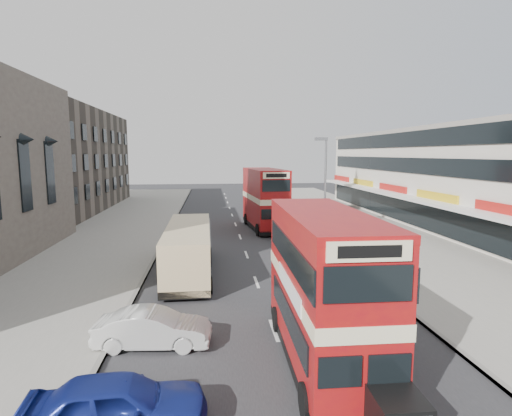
{
  "coord_description": "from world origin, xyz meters",
  "views": [
    {
      "loc": [
        -2.4,
        -12.83,
        6.88
      ],
      "look_at": [
        -0.25,
        6.05,
        4.31
      ],
      "focal_mm": 28.3,
      "sensor_mm": 36.0,
      "label": 1
    }
  ],
  "objects_px": {
    "pedestrian_near": "(356,239)",
    "car_right_b": "(289,224)",
    "bus_second": "(265,199)",
    "car_right_a": "(311,245)",
    "street_lamp": "(324,180)",
    "cyclist": "(287,226)",
    "bus_main": "(324,287)",
    "coach": "(189,248)",
    "car_left_front": "(153,328)",
    "car_left_near": "(117,405)"
  },
  "relations": [
    {
      "from": "street_lamp",
      "to": "pedestrian_near",
      "type": "bearing_deg",
      "value": -74.9
    },
    {
      "from": "bus_second",
      "to": "car_right_a",
      "type": "distance_m",
      "value": 10.06
    },
    {
      "from": "car_left_front",
      "to": "cyclist",
      "type": "bearing_deg",
      "value": -19.42
    },
    {
      "from": "street_lamp",
      "to": "car_right_a",
      "type": "bearing_deg",
      "value": -115.56
    },
    {
      "from": "bus_second",
      "to": "car_right_a",
      "type": "height_order",
      "value": "bus_second"
    },
    {
      "from": "car_right_a",
      "to": "car_right_b",
      "type": "relative_size",
      "value": 0.94
    },
    {
      "from": "street_lamp",
      "to": "car_right_b",
      "type": "height_order",
      "value": "street_lamp"
    },
    {
      "from": "bus_second",
      "to": "car_left_front",
      "type": "relative_size",
      "value": 2.38
    },
    {
      "from": "pedestrian_near",
      "to": "coach",
      "type": "bearing_deg",
      "value": -25.68
    },
    {
      "from": "bus_second",
      "to": "coach",
      "type": "distance_m",
      "value": 14.7
    },
    {
      "from": "car_right_b",
      "to": "street_lamp",
      "type": "bearing_deg",
      "value": 26.91
    },
    {
      "from": "street_lamp",
      "to": "car_right_b",
      "type": "distance_m",
      "value": 6.03
    },
    {
      "from": "coach",
      "to": "bus_second",
      "type": "bearing_deg",
      "value": 64.2
    },
    {
      "from": "car_right_b",
      "to": "cyclist",
      "type": "bearing_deg",
      "value": -15.1
    },
    {
      "from": "car_left_near",
      "to": "coach",
      "type": "bearing_deg",
      "value": -8.25
    },
    {
      "from": "bus_main",
      "to": "car_right_a",
      "type": "bearing_deg",
      "value": -101.71
    },
    {
      "from": "car_right_a",
      "to": "bus_second",
      "type": "bearing_deg",
      "value": -175.83
    },
    {
      "from": "bus_second",
      "to": "car_right_b",
      "type": "relative_size",
      "value": 2.01
    },
    {
      "from": "car_right_a",
      "to": "car_right_b",
      "type": "distance_m",
      "value": 8.22
    },
    {
      "from": "coach",
      "to": "car_right_b",
      "type": "height_order",
      "value": "coach"
    },
    {
      "from": "car_left_near",
      "to": "car_right_b",
      "type": "distance_m",
      "value": 26.94
    },
    {
      "from": "bus_second",
      "to": "car_right_a",
      "type": "xyz_separation_m",
      "value": [
        1.91,
        -9.64,
        -2.14
      ]
    },
    {
      "from": "bus_second",
      "to": "pedestrian_near",
      "type": "height_order",
      "value": "bus_second"
    },
    {
      "from": "bus_second",
      "to": "cyclist",
      "type": "height_order",
      "value": "bus_second"
    },
    {
      "from": "coach",
      "to": "car_left_front",
      "type": "height_order",
      "value": "coach"
    },
    {
      "from": "bus_main",
      "to": "car_right_b",
      "type": "xyz_separation_m",
      "value": [
        3.31,
        22.48,
        -1.89
      ]
    },
    {
      "from": "bus_main",
      "to": "car_left_near",
      "type": "bearing_deg",
      "value": 26.27
    },
    {
      "from": "car_right_a",
      "to": "car_right_b",
      "type": "height_order",
      "value": "car_right_b"
    },
    {
      "from": "coach",
      "to": "car_right_b",
      "type": "relative_size",
      "value": 2.01
    },
    {
      "from": "coach",
      "to": "car_left_front",
      "type": "relative_size",
      "value": 2.37
    },
    {
      "from": "car_left_front",
      "to": "car_right_b",
      "type": "distance_m",
      "value": 22.63
    },
    {
      "from": "bus_main",
      "to": "cyclist",
      "type": "xyz_separation_m",
      "value": [
        2.77,
        20.5,
        -1.7
      ]
    },
    {
      "from": "street_lamp",
      "to": "bus_main",
      "type": "height_order",
      "value": "street_lamp"
    },
    {
      "from": "car_right_b",
      "to": "car_left_near",
      "type": "bearing_deg",
      "value": -20.0
    },
    {
      "from": "coach",
      "to": "street_lamp",
      "type": "bearing_deg",
      "value": 37.14
    },
    {
      "from": "car_right_b",
      "to": "cyclist",
      "type": "xyz_separation_m",
      "value": [
        -0.54,
        -1.98,
        0.19
      ]
    },
    {
      "from": "bus_second",
      "to": "cyclist",
      "type": "xyz_separation_m",
      "value": [
        1.44,
        -3.39,
        -1.94
      ]
    },
    {
      "from": "bus_main",
      "to": "car_right_b",
      "type": "relative_size",
      "value": 1.84
    },
    {
      "from": "car_left_near",
      "to": "car_left_front",
      "type": "height_order",
      "value": "car_left_near"
    },
    {
      "from": "bus_main",
      "to": "cyclist",
      "type": "height_order",
      "value": "bus_main"
    },
    {
      "from": "pedestrian_near",
      "to": "car_right_b",
      "type": "bearing_deg",
      "value": -112.54
    },
    {
      "from": "coach",
      "to": "car_left_front",
      "type": "distance_m",
      "value": 8.99
    },
    {
      "from": "coach",
      "to": "car_right_b",
      "type": "bearing_deg",
      "value": 54.64
    },
    {
      "from": "car_right_a",
      "to": "car_right_b",
      "type": "bearing_deg",
      "value": 172.5
    },
    {
      "from": "car_right_b",
      "to": "pedestrian_near",
      "type": "distance_m",
      "value": 8.76
    },
    {
      "from": "street_lamp",
      "to": "cyclist",
      "type": "distance_m",
      "value": 5.06
    },
    {
      "from": "car_right_a",
      "to": "car_left_front",
      "type": "bearing_deg",
      "value": -42.72
    },
    {
      "from": "coach",
      "to": "car_left_near",
      "type": "distance_m",
      "value": 13.52
    },
    {
      "from": "street_lamp",
      "to": "bus_main",
      "type": "xyz_separation_m",
      "value": [
        -5.29,
        -18.54,
        -2.22
      ]
    },
    {
      "from": "pedestrian_near",
      "to": "cyclist",
      "type": "xyz_separation_m",
      "value": [
        -3.67,
        6.2,
        -0.12
      ]
    }
  ]
}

